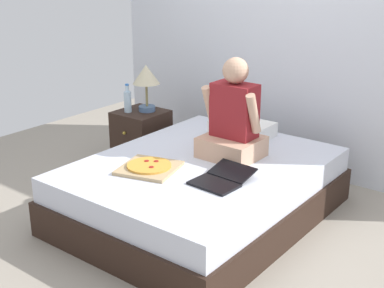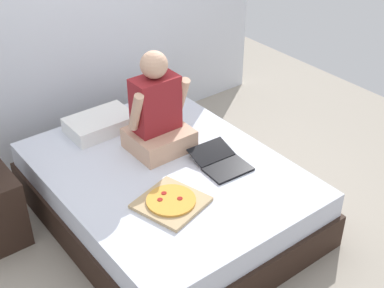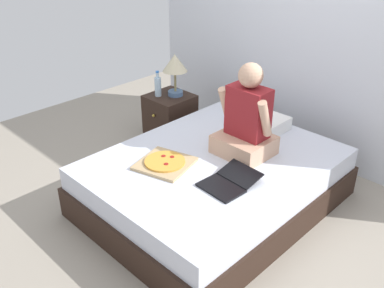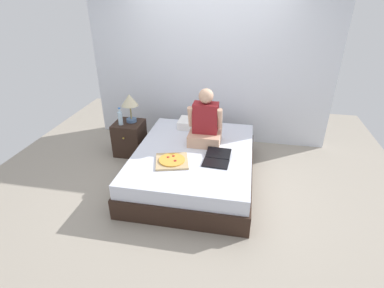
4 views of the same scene
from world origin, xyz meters
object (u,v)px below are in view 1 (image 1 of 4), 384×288
object	(u,v)px
lamp_on_left_nightstand	(146,78)
water_bottle	(128,101)
nightstand_left	(141,137)
laptop	(220,180)
person_seated	(233,121)
pizza_box	(149,167)
bed	(201,190)

from	to	relation	value
lamp_on_left_nightstand	water_bottle	distance (m)	0.28
nightstand_left	laptop	bearing A→B (deg)	-27.91
person_seated	pizza_box	bearing A→B (deg)	-117.81
water_bottle	pizza_box	size ratio (longest dim) A/B	0.56
laptop	pizza_box	distance (m)	0.56
pizza_box	laptop	bearing A→B (deg)	13.13
person_seated	pizza_box	size ratio (longest dim) A/B	1.58
bed	nightstand_left	world-z (taller)	nightstand_left
nightstand_left	pizza_box	world-z (taller)	nightstand_left
person_seated	laptop	distance (m)	0.60
person_seated	pizza_box	xyz separation A→B (m)	(-0.33, -0.62, -0.27)
lamp_on_left_nightstand	pizza_box	bearing A→B (deg)	-47.08
bed	laptop	world-z (taller)	laptop
nightstand_left	person_seated	xyz separation A→B (m)	(1.27, -0.30, 0.48)
pizza_box	bed	bearing A→B (deg)	59.30
bed	water_bottle	world-z (taller)	water_bottle
lamp_on_left_nightstand	water_bottle	world-z (taller)	lamp_on_left_nightstand
laptop	pizza_box	world-z (taller)	laptop
lamp_on_left_nightstand	laptop	distance (m)	1.72
water_bottle	pizza_box	bearing A→B (deg)	-39.06
nightstand_left	lamp_on_left_nightstand	distance (m)	0.60
water_bottle	person_seated	bearing A→B (deg)	-8.91
bed	lamp_on_left_nightstand	distance (m)	1.42
nightstand_left	laptop	world-z (taller)	laptop
nightstand_left	bed	bearing A→B (deg)	-25.73
bed	person_seated	size ratio (longest dim) A/B	2.63
water_bottle	pizza_box	xyz separation A→B (m)	(1.02, -0.83, -0.17)
person_seated	water_bottle	bearing A→B (deg)	171.09
bed	laptop	size ratio (longest dim) A/B	4.74
laptop	pizza_box	size ratio (longest dim) A/B	0.88
lamp_on_left_nightstand	nightstand_left	bearing A→B (deg)	-128.63
water_bottle	person_seated	distance (m)	1.37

